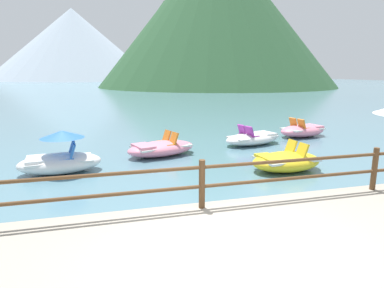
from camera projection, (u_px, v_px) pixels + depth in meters
The scene contains 9 objects.
ground_plane at pixel (116, 96), 42.86m from camera, with size 200.00×200.00×0.00m, color slate.
dock_railing at pixel (202, 179), 6.34m from camera, with size 23.92×0.12×0.95m.
pedal_boat_1 at pixel (286, 161), 10.24m from camera, with size 2.35×1.57×0.89m.
pedal_boat_2 at pixel (303, 130), 15.68m from camera, with size 2.61×1.78×0.89m.
pedal_boat_3 at pixel (60, 159), 10.00m from camera, with size 2.53×1.60×1.28m.
pedal_boat_5 at pixel (161, 148), 12.11m from camera, with size 2.86×2.06×0.85m.
pedal_boat_6 at pixel (253, 138), 13.96m from camera, with size 2.82×1.87×0.84m.
cliff_headland at pixel (208, 18), 69.65m from camera, with size 48.91×48.91×30.02m.
distant_peak at pixel (73, 45), 129.26m from camera, with size 62.76×62.76×26.77m, color #9EADBC.
Camera 1 is at (-1.76, -4.26, 2.95)m, focal length 31.37 mm.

